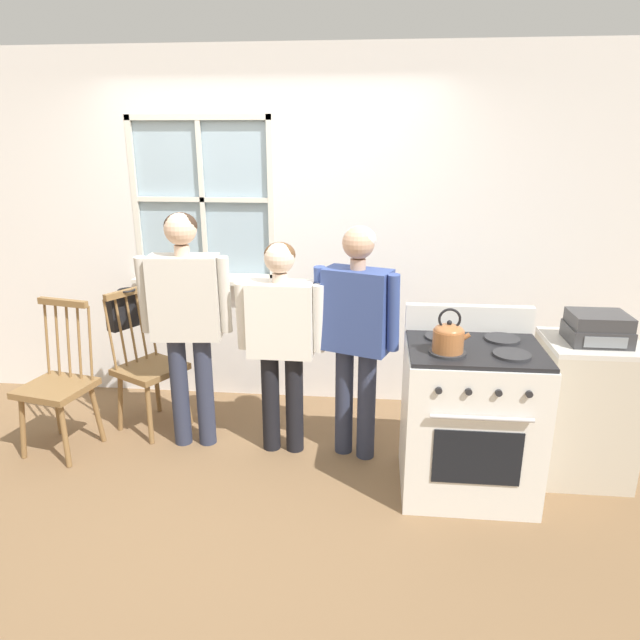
{
  "coord_description": "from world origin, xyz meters",
  "views": [
    {
      "loc": [
        0.78,
        -2.94,
        2.06
      ],
      "look_at": [
        0.46,
        0.35,
        1.0
      ],
      "focal_mm": 32.0,
      "sensor_mm": 36.0,
      "label": 1
    }
  ],
  "objects_px": {
    "chair_by_window": "(148,368)",
    "side_counter": "(584,409)",
    "person_adult_right": "(357,323)",
    "potted_plant": "(176,271)",
    "person_elderly_left": "(186,309)",
    "stereo": "(598,328)",
    "chair_near_wall": "(58,386)",
    "kettle": "(449,337)",
    "stove": "(469,417)",
    "handbag": "(122,310)",
    "person_teen_center": "(281,330)"
  },
  "relations": [
    {
      "from": "stove",
      "to": "handbag",
      "type": "xyz_separation_m",
      "value": [
        -2.41,
        0.68,
        0.39
      ]
    },
    {
      "from": "person_adult_right",
      "to": "handbag",
      "type": "xyz_separation_m",
      "value": [
        -1.72,
        0.36,
        -0.08
      ]
    },
    {
      "from": "chair_by_window",
      "to": "side_counter",
      "type": "distance_m",
      "value": 2.96
    },
    {
      "from": "chair_near_wall",
      "to": "person_elderly_left",
      "type": "bearing_deg",
      "value": 22.37
    },
    {
      "from": "chair_near_wall",
      "to": "handbag",
      "type": "distance_m",
      "value": 0.68
    },
    {
      "from": "stove",
      "to": "person_adult_right",
      "type": "bearing_deg",
      "value": 154.89
    },
    {
      "from": "kettle",
      "to": "person_adult_right",
      "type": "bearing_deg",
      "value": 138.64
    },
    {
      "from": "stove",
      "to": "potted_plant",
      "type": "relative_size",
      "value": 4.81
    },
    {
      "from": "person_adult_right",
      "to": "person_elderly_left",
      "type": "bearing_deg",
      "value": -161.91
    },
    {
      "from": "person_adult_right",
      "to": "handbag",
      "type": "bearing_deg",
      "value": -171.81
    },
    {
      "from": "person_elderly_left",
      "to": "stove",
      "type": "xyz_separation_m",
      "value": [
        1.81,
        -0.36,
        -0.51
      ]
    },
    {
      "from": "person_elderly_left",
      "to": "stereo",
      "type": "relative_size",
      "value": 4.75
    },
    {
      "from": "person_elderly_left",
      "to": "potted_plant",
      "type": "height_order",
      "value": "person_elderly_left"
    },
    {
      "from": "potted_plant",
      "to": "person_elderly_left",
      "type": "bearing_deg",
      "value": -66.71
    },
    {
      "from": "stove",
      "to": "side_counter",
      "type": "relative_size",
      "value": 1.2
    },
    {
      "from": "stereo",
      "to": "chair_near_wall",
      "type": "bearing_deg",
      "value": -179.91
    },
    {
      "from": "stereo",
      "to": "person_elderly_left",
      "type": "bearing_deg",
      "value": 176.56
    },
    {
      "from": "chair_by_window",
      "to": "stove",
      "type": "distance_m",
      "value": 2.27
    },
    {
      "from": "chair_by_window",
      "to": "potted_plant",
      "type": "height_order",
      "value": "potted_plant"
    },
    {
      "from": "side_counter",
      "to": "kettle",
      "type": "bearing_deg",
      "value": -158.41
    },
    {
      "from": "chair_near_wall",
      "to": "person_elderly_left",
      "type": "distance_m",
      "value": 1.03
    },
    {
      "from": "chair_near_wall",
      "to": "kettle",
      "type": "height_order",
      "value": "kettle"
    },
    {
      "from": "chair_near_wall",
      "to": "stereo",
      "type": "height_order",
      "value": "stereo"
    },
    {
      "from": "chair_by_window",
      "to": "person_elderly_left",
      "type": "distance_m",
      "value": 0.68
    },
    {
      "from": "stereo",
      "to": "potted_plant",
      "type": "bearing_deg",
      "value": 162.26
    },
    {
      "from": "kettle",
      "to": "person_teen_center",
      "type": "bearing_deg",
      "value": 154.94
    },
    {
      "from": "chair_near_wall",
      "to": "person_adult_right",
      "type": "height_order",
      "value": "person_adult_right"
    },
    {
      "from": "chair_near_wall",
      "to": "person_elderly_left",
      "type": "relative_size",
      "value": 0.64
    },
    {
      "from": "person_elderly_left",
      "to": "potted_plant",
      "type": "xyz_separation_m",
      "value": [
        -0.33,
        0.77,
        0.07
      ]
    },
    {
      "from": "potted_plant",
      "to": "stereo",
      "type": "xyz_separation_m",
      "value": [
        2.88,
        -0.92,
        -0.07
      ]
    },
    {
      "from": "person_elderly_left",
      "to": "person_adult_right",
      "type": "height_order",
      "value": "person_elderly_left"
    },
    {
      "from": "handbag",
      "to": "potted_plant",
      "type": "bearing_deg",
      "value": 59.34
    },
    {
      "from": "chair_near_wall",
      "to": "person_teen_center",
      "type": "distance_m",
      "value": 1.56
    },
    {
      "from": "potted_plant",
      "to": "side_counter",
      "type": "relative_size",
      "value": 0.25
    },
    {
      "from": "chair_near_wall",
      "to": "person_teen_center",
      "type": "bearing_deg",
      "value": 17.31
    },
    {
      "from": "chair_near_wall",
      "to": "person_adult_right",
      "type": "distance_m",
      "value": 2.05
    },
    {
      "from": "person_adult_right",
      "to": "stove",
      "type": "xyz_separation_m",
      "value": [
        0.69,
        -0.32,
        -0.47
      ]
    },
    {
      "from": "chair_near_wall",
      "to": "stereo",
      "type": "distance_m",
      "value": 3.46
    },
    {
      "from": "stove",
      "to": "handbag",
      "type": "height_order",
      "value": "stove"
    },
    {
      "from": "chair_near_wall",
      "to": "person_adult_right",
      "type": "relative_size",
      "value": 0.67
    },
    {
      "from": "chair_near_wall",
      "to": "person_adult_right",
      "type": "bearing_deg",
      "value": 15.53
    },
    {
      "from": "chair_by_window",
      "to": "handbag",
      "type": "bearing_deg",
      "value": 90.0
    },
    {
      "from": "person_teen_center",
      "to": "person_elderly_left",
      "type": "bearing_deg",
      "value": 179.02
    },
    {
      "from": "handbag",
      "to": "side_counter",
      "type": "bearing_deg",
      "value": -8.22
    },
    {
      "from": "person_adult_right",
      "to": "potted_plant",
      "type": "xyz_separation_m",
      "value": [
        -1.45,
        0.8,
        0.12
      ]
    },
    {
      "from": "person_elderly_left",
      "to": "side_counter",
      "type": "height_order",
      "value": "person_elderly_left"
    },
    {
      "from": "chair_by_window",
      "to": "stove",
      "type": "relative_size",
      "value": 0.96
    },
    {
      "from": "person_elderly_left",
      "to": "stereo",
      "type": "distance_m",
      "value": 2.55
    },
    {
      "from": "chair_by_window",
      "to": "person_adult_right",
      "type": "bearing_deg",
      "value": -70.55
    },
    {
      "from": "stove",
      "to": "potted_plant",
      "type": "xyz_separation_m",
      "value": [
        -2.14,
        1.13,
        0.58
      ]
    }
  ]
}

